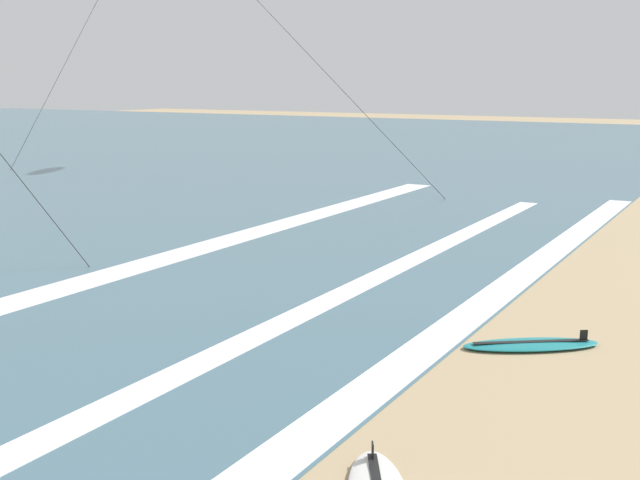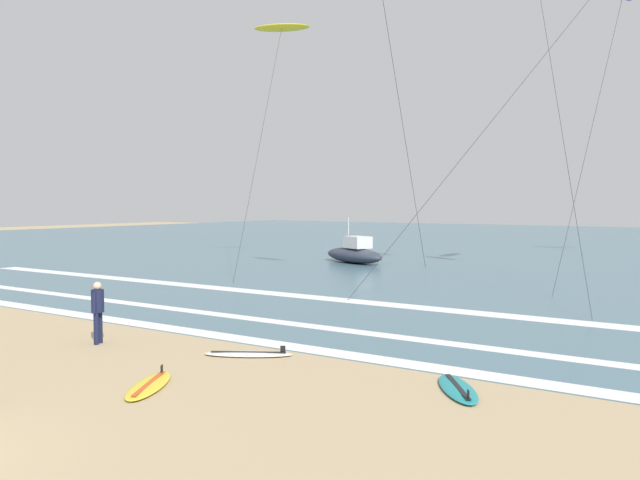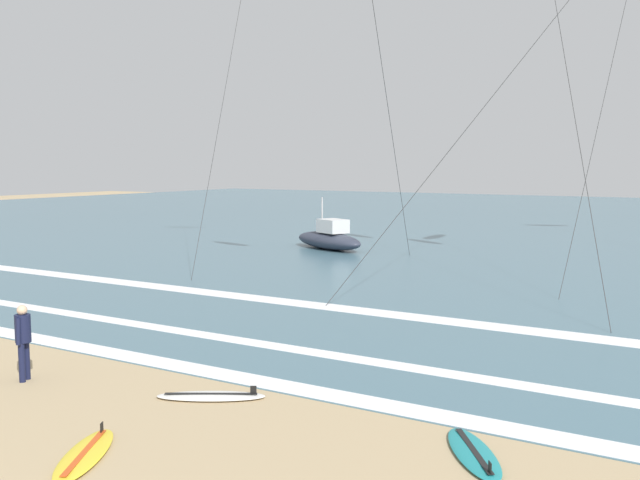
% 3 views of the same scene
% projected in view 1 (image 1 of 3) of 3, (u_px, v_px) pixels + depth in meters
% --- Properties ---
extents(wave_foam_shoreline, '(40.86, 0.70, 0.01)m').
position_uv_depth(wave_foam_shoreline, '(307.00, 438.00, 8.89)').
color(wave_foam_shoreline, white).
rests_on(wave_foam_shoreline, ocean_surface).
extents(wave_foam_mid_break, '(37.17, 0.58, 0.01)m').
position_uv_depth(wave_foam_mid_break, '(133.00, 396.00, 10.06)').
color(wave_foam_mid_break, white).
rests_on(wave_foam_mid_break, ocean_surface).
extents(surfboard_left_pile, '(1.70, 2.06, 0.25)m').
position_uv_depth(surfboard_left_pile, '(531.00, 344.00, 11.93)').
color(surfboard_left_pile, teal).
rests_on(surfboard_left_pile, ground).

